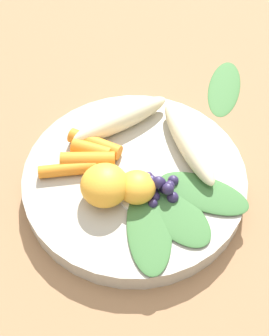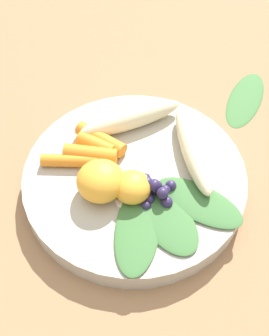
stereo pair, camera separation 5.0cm
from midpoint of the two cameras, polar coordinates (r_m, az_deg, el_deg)
name	(u,v)px [view 2 (the right image)]	position (r m, az deg, el deg)	size (l,w,h in m)	color
ground_plane	(134,187)	(0.53, 2.70, -2.54)	(2.40, 2.40, 0.00)	#99704C
bowl	(134,180)	(0.52, 2.76, -1.72)	(0.25, 0.25, 0.03)	#B2AD9E
banana_peeled_left	(131,118)	(0.55, 2.17, 6.18)	(0.13, 0.03, 0.03)	beige
banana_peeled_right	(193,149)	(0.52, 10.19, 2.16)	(0.13, 0.03, 0.03)	beige
orange_segment_near	(131,187)	(0.48, 2.60, -2.63)	(0.04, 0.04, 0.03)	#F4A833
orange_segment_far	(101,181)	(0.48, -1.32, -1.85)	(0.05, 0.05, 0.04)	#F4A833
carrot_front	(101,139)	(0.53, -1.60, 3.48)	(0.02, 0.02, 0.06)	orange
carrot_mid_left	(96,145)	(0.52, -2.17, 2.77)	(0.02, 0.02, 0.05)	orange
carrot_mid_right	(91,154)	(0.51, -2.82, 1.58)	(0.02, 0.02, 0.06)	orange
carrot_rear	(70,161)	(0.51, -5.47, 0.73)	(0.01, 0.01, 0.06)	orange
blueberry_pile	(157,190)	(0.48, 5.85, -3.04)	(0.04, 0.04, 0.02)	#2D234C
coconut_shred_patch	(132,197)	(0.49, 2.68, -3.91)	(0.04, 0.04, 0.00)	white
kale_leaf_left	(138,227)	(0.47, 3.52, -7.74)	(0.11, 0.05, 0.01)	#3D7038
kale_leaf_right	(167,220)	(0.48, 7.15, -6.73)	(0.09, 0.05, 0.01)	#3D7038
kale_leaf_rear	(199,202)	(0.49, 11.07, -4.47)	(0.10, 0.05, 0.01)	#3D7038
kale_leaf_stray	(245,98)	(0.65, 16.07, 8.34)	(0.12, 0.04, 0.01)	#3D7038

